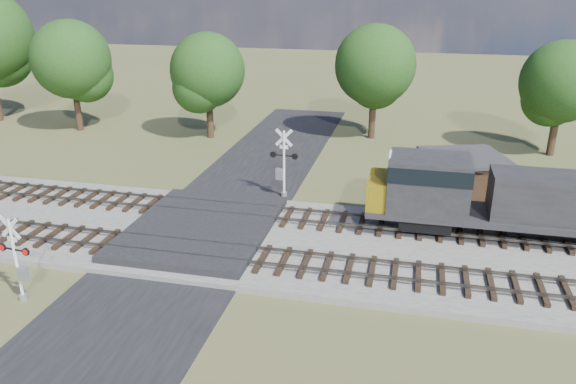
# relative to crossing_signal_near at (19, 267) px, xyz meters

# --- Properties ---
(ground) EXTENTS (160.00, 160.00, 0.00)m
(ground) POSITION_rel_crossing_signal_near_xyz_m (4.79, 7.05, -1.57)
(ground) COLOR #4B542D
(ground) RESTS_ON ground
(ballast_bed) EXTENTS (140.00, 10.00, 0.30)m
(ballast_bed) POSITION_rel_crossing_signal_near_xyz_m (14.79, 7.55, -1.42)
(ballast_bed) COLOR gray
(ballast_bed) RESTS_ON ground
(road) EXTENTS (7.00, 60.00, 0.08)m
(road) POSITION_rel_crossing_signal_near_xyz_m (4.79, 7.05, -1.53)
(road) COLOR black
(road) RESTS_ON ground
(crossing_panel) EXTENTS (7.00, 9.00, 0.62)m
(crossing_panel) POSITION_rel_crossing_signal_near_xyz_m (4.79, 7.55, -1.25)
(crossing_panel) COLOR #262628
(crossing_panel) RESTS_ON ground
(track_near) EXTENTS (140.00, 2.60, 0.33)m
(track_near) POSITION_rel_crossing_signal_near_xyz_m (7.91, 5.05, -1.16)
(track_near) COLOR black
(track_near) RESTS_ON ballast_bed
(track_far) EXTENTS (140.00, 2.60, 0.33)m
(track_far) POSITION_rel_crossing_signal_near_xyz_m (7.91, 10.05, -1.16)
(track_far) COLOR black
(track_far) RESTS_ON ballast_bed
(crossing_signal_near) EXTENTS (1.52, 0.35, 3.77)m
(crossing_signal_near) POSITION_rel_crossing_signal_near_xyz_m (0.00, 0.00, 0.00)
(crossing_signal_near) COLOR silver
(crossing_signal_near) RESTS_ON ground
(crossing_signal_far) EXTENTS (1.72, 0.38, 4.27)m
(crossing_signal_far) POSITION_rel_crossing_signal_near_xyz_m (7.62, 13.79, 0.21)
(crossing_signal_far) COLOR silver
(crossing_signal_far) RESTS_ON ground
(equipment_shed) EXTENTS (5.50, 5.50, 2.99)m
(equipment_shed) POSITION_rel_crossing_signal_near_xyz_m (18.07, 14.98, -0.05)
(equipment_shed) COLOR #4C2B20
(equipment_shed) RESTS_ON ground
(treeline) EXTENTS (76.25, 9.65, 11.70)m
(treeline) POSITION_rel_crossing_signal_near_xyz_m (8.13, 26.49, 4.83)
(treeline) COLOR black
(treeline) RESTS_ON ground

